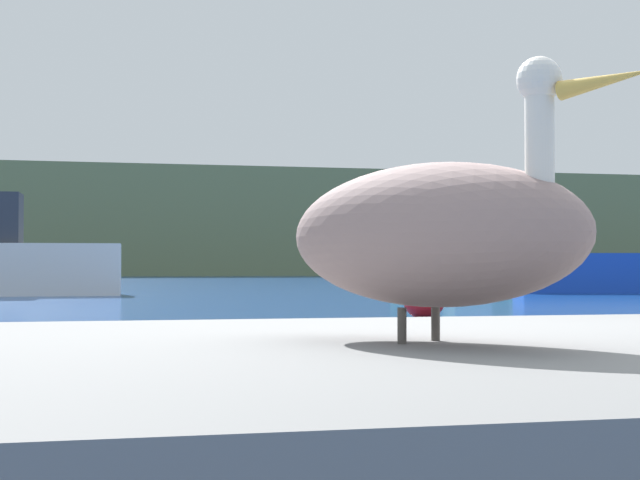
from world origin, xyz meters
name	(u,v)px	position (x,y,z in m)	size (l,w,h in m)	color
ground_plane	(519,456)	(0.00, 0.00, 0.00)	(260.00, 260.00, 0.00)	navy
hillside_backdrop	(111,222)	(0.00, 78.77, 4.40)	(140.00, 10.12, 8.80)	#6B7A51
pier_dock	(433,433)	(-0.76, -0.99, 0.30)	(3.92, 3.20, 0.59)	gray
pelican	(435,232)	(-0.75, -1.00, 0.96)	(1.09, 1.28, 0.90)	gray
fishing_boat_white	(6,259)	(-4.09, 24.90, 1.02)	(6.06, 2.09, 3.99)	white
fishing_boat_green	(468,266)	(13.51, 34.35, 0.82)	(6.23, 1.92, 4.43)	#1E8C4C
mooring_buoy	(424,298)	(3.26, 10.60, 0.34)	(0.68, 0.68, 0.68)	red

